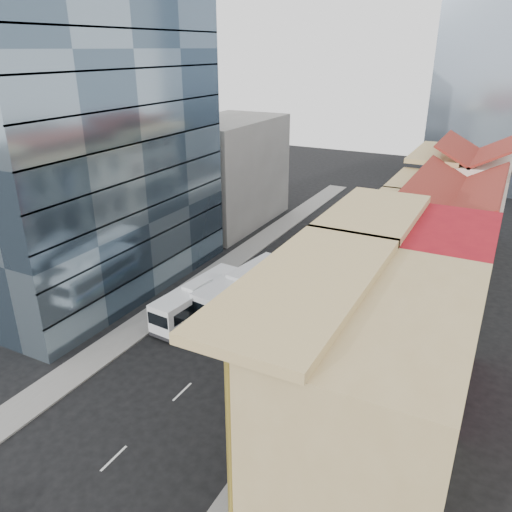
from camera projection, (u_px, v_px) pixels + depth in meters
The scene contains 13 objects.
ground at pixel (102, 470), 28.86m from camera, with size 200.00×200.00×0.00m, color black.
sidewalk_right at pixel (357, 328), 43.22m from camera, with size 3.00×90.00×0.15m, color slate.
sidewalk_left at pixel (193, 288), 50.45m from camera, with size 3.00×90.00×0.15m, color slate.
shophouse_tan at pixel (373, 410), 24.68m from camera, with size 8.00×14.00×12.00m, color tan.
shophouse_red at pixel (419, 307), 34.50m from camera, with size 8.00×10.00×12.00m, color maroon.
shophouse_cream_near at pixel (439, 270), 42.66m from camera, with size 8.00×9.00×10.00m, color white.
shophouse_cream_mid at pixel (453, 237), 50.03m from camera, with size 8.00×9.00×10.00m, color white.
shophouse_cream_far at pixel (466, 205), 58.43m from camera, with size 8.00×12.00×11.00m, color white.
office_tower at pixel (90, 137), 45.83m from camera, with size 12.00×26.00×30.00m, color #3B4D5E.
office_block_far at pixel (228, 172), 67.33m from camera, with size 10.00×18.00×14.00m, color gray.
bus_left_near at pixel (198, 299), 44.88m from camera, with size 2.45×10.48×3.36m, color silver, non-canonical shape.
bus_left_far at pixel (243, 289), 46.36m from camera, with size 2.71×11.58×3.72m, color silver, non-canonical shape.
bus_right at pixel (285, 316), 42.41m from camera, with size 2.21×9.45×3.03m, color white, non-canonical shape.
Camera 1 is at (17.99, -15.24, 22.60)m, focal length 35.00 mm.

